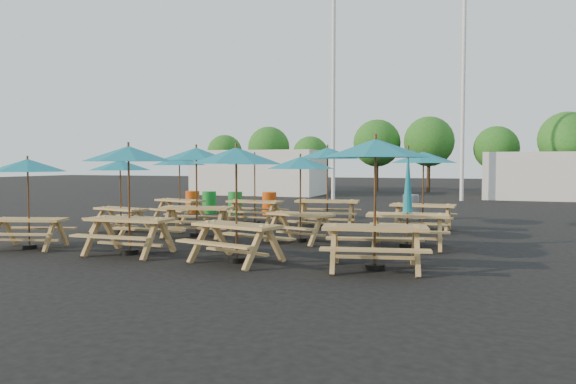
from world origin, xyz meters
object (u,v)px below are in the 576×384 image
(picnic_unit_1, at_px, (120,170))
(picnic_unit_2, at_px, (179,165))
(picnic_unit_3, at_px, (129,161))
(waste_bin_3, at_px, (269,203))
(picnic_unit_4, at_px, (196,160))
(waste_bin_0, at_px, (192,202))
(picnic_unit_5, at_px, (255,164))
(picnic_unit_10, at_px, (408,206))
(picnic_unit_6, at_px, (236,163))
(picnic_unit_7, at_px, (300,168))
(picnic_unit_9, at_px, (375,157))
(waste_bin_1, at_px, (209,202))
(waste_bin_4, at_px, (411,207))
(picnic_unit_8, at_px, (328,159))
(picnic_unit_0, at_px, (28,171))
(picnic_unit_11, at_px, (423,163))
(waste_bin_2, at_px, (235,203))

(picnic_unit_1, xyz_separation_m, picnic_unit_2, (0.07, 3.14, 0.13))
(picnic_unit_3, distance_m, waste_bin_3, 9.89)
(picnic_unit_4, height_order, waste_bin_0, picnic_unit_4)
(picnic_unit_3, distance_m, picnic_unit_5, 6.57)
(picnic_unit_3, distance_m, picnic_unit_10, 6.48)
(picnic_unit_6, xyz_separation_m, picnic_unit_7, (0.25, 3.25, -0.13))
(picnic_unit_2, xyz_separation_m, picnic_unit_9, (7.98, -6.26, 0.18))
(waste_bin_0, bearing_deg, picnic_unit_9, -45.30)
(picnic_unit_10, height_order, waste_bin_0, picnic_unit_10)
(picnic_unit_6, bearing_deg, waste_bin_1, 135.80)
(waste_bin_3, relative_size, waste_bin_4, 1.00)
(picnic_unit_10, bearing_deg, waste_bin_1, 137.27)
(picnic_unit_6, height_order, picnic_unit_10, picnic_unit_10)
(picnic_unit_4, distance_m, waste_bin_0, 7.53)
(picnic_unit_4, bearing_deg, picnic_unit_8, 42.54)
(picnic_unit_7, bearing_deg, picnic_unit_8, 110.15)
(picnic_unit_0, xyz_separation_m, picnic_unit_2, (0.17, 6.47, 0.13))
(picnic_unit_1, relative_size, picnic_unit_10, 0.87)
(picnic_unit_6, distance_m, picnic_unit_10, 4.45)
(picnic_unit_0, bearing_deg, picnic_unit_10, 4.91)
(picnic_unit_11, bearing_deg, picnic_unit_9, -90.13)
(picnic_unit_3, bearing_deg, waste_bin_0, 110.51)
(picnic_unit_8, height_order, picnic_unit_9, picnic_unit_8)
(picnic_unit_1, height_order, picnic_unit_4, picnic_unit_4)
(picnic_unit_1, bearing_deg, picnic_unit_5, 64.03)
(picnic_unit_2, xyz_separation_m, picnic_unit_10, (8.17, -3.29, -0.95))
(waste_bin_0, height_order, waste_bin_3, same)
(waste_bin_3, bearing_deg, waste_bin_0, -174.89)
(waste_bin_0, height_order, waste_bin_2, same)
(waste_bin_2, bearing_deg, picnic_unit_11, -21.27)
(picnic_unit_3, height_order, picnic_unit_7, picnic_unit_3)
(picnic_unit_7, relative_size, picnic_unit_11, 0.94)
(picnic_unit_4, xyz_separation_m, waste_bin_1, (-3.00, 6.32, -1.65))
(picnic_unit_2, bearing_deg, picnic_unit_7, -14.72)
(picnic_unit_5, bearing_deg, waste_bin_4, 37.66)
(picnic_unit_11, xyz_separation_m, waste_bin_0, (-9.40, 2.87, -1.58))
(picnic_unit_10, distance_m, picnic_unit_11, 3.67)
(picnic_unit_4, xyz_separation_m, picnic_unit_6, (2.73, -3.23, -0.09))
(picnic_unit_4, height_order, waste_bin_3, picnic_unit_4)
(picnic_unit_0, bearing_deg, picnic_unit_4, 35.06)
(picnic_unit_9, relative_size, picnic_unit_10, 1.03)
(picnic_unit_5, height_order, picnic_unit_6, picnic_unit_6)
(picnic_unit_1, height_order, waste_bin_4, picnic_unit_1)
(picnic_unit_11, bearing_deg, picnic_unit_2, -177.29)
(picnic_unit_0, distance_m, picnic_unit_8, 8.61)
(waste_bin_3, bearing_deg, picnic_unit_3, -86.38)
(picnic_unit_4, relative_size, picnic_unit_8, 0.97)
(picnic_unit_7, distance_m, picnic_unit_9, 3.98)
(picnic_unit_1, distance_m, picnic_unit_5, 4.36)
(picnic_unit_1, distance_m, picnic_unit_6, 6.22)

